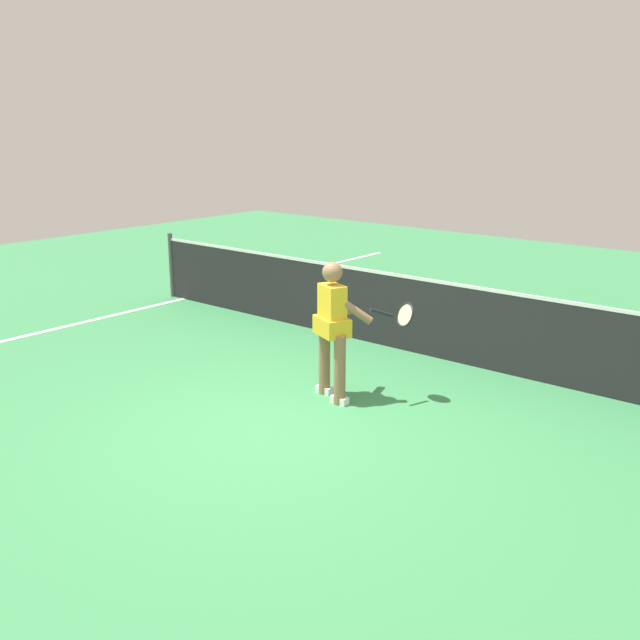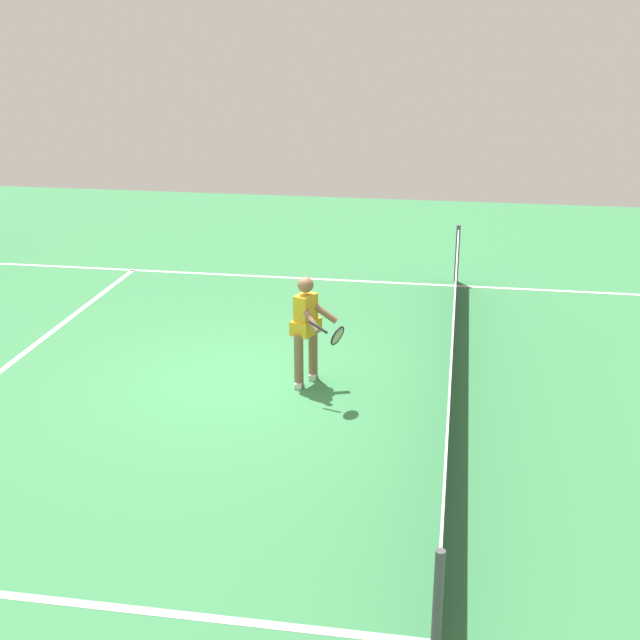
% 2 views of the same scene
% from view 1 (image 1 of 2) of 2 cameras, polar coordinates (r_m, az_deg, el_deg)
% --- Properties ---
extents(ground_plane, '(25.62, 25.62, 0.00)m').
position_cam_1_polar(ground_plane, '(7.53, -3.54, -8.36)').
color(ground_plane, '#38844C').
extents(sideline_left_marking, '(0.10, 17.71, 0.01)m').
position_cam_1_polar(sideline_left_marking, '(11.34, -22.18, -1.22)').
color(sideline_left_marking, white).
rests_on(sideline_left_marking, ground).
extents(court_net, '(10.63, 0.08, 1.11)m').
position_cam_1_polar(court_net, '(9.63, 8.75, 0.14)').
color(court_net, '#4C4C51').
rests_on(court_net, ground).
extents(tennis_player, '(1.02, 0.85, 1.55)m').
position_cam_1_polar(tennis_player, '(8.00, 1.16, -0.41)').
color(tennis_player, '#8C6647').
rests_on(tennis_player, ground).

